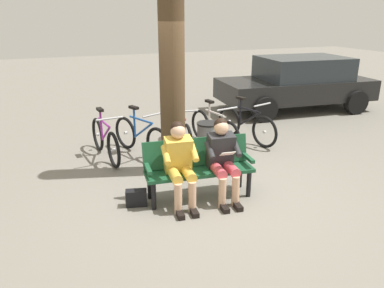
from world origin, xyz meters
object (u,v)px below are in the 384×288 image
Objects in this scene: handbag at (136,198)px; tree_trunk at (172,52)px; bicycle_orange at (214,129)px; litter_bin at (208,143)px; person_companion at (180,160)px; parked_car at (297,82)px; bicycle_blue at (246,125)px; bicycle_silver at (105,140)px; bench at (198,164)px; bicycle_green at (181,131)px; person_reading at (223,156)px; bicycle_red at (141,137)px.

handbag is 0.07× the size of tree_trunk.
bicycle_orange is (-1.18, -0.87, -1.67)m from tree_trunk.
tree_trunk is at bearing 9.18° from litter_bin.
parked_car is at bearing -135.03° from person_companion.
tree_trunk is (-0.92, -1.02, 1.91)m from handbag.
bicycle_blue is 0.97× the size of bicycle_silver.
tree_trunk is at bearing -82.42° from bench.
bicycle_silver is (2.96, -0.10, 0.00)m from bicycle_blue.
bench is at bearing 91.67° from tree_trunk.
bicycle_blue is at bearing 92.60° from bicycle_green.
bench is at bearing 19.72° from bicycle_silver.
bicycle_blue is (-1.92, -1.95, -0.15)m from bench.
bicycle_blue is 3.33m from parked_car.
bicycle_green is at bearing 28.94° from parked_car.
parked_car is at bearing -145.30° from litter_bin.
tree_trunk reaches higher than litter_bin.
tree_trunk is 2.01m from bicycle_green.
handbag is at bearing 4.90° from bench.
bicycle_silver is (1.34, -2.25, -0.31)m from person_reading.
person_reading is at bearing 74.71° from litter_bin.
bench is 2.03m from bicycle_red.
parked_car is (-4.64, -2.84, -1.25)m from tree_trunk.
bicycle_orange is 3.99m from parked_car.
tree_trunk is 2.44× the size of bicycle_orange.
bicycle_red is at bearing -83.19° from person_companion.
parked_car is (-5.65, -1.83, 0.41)m from bicycle_silver.
litter_bin is (-1.62, -1.14, 0.26)m from handbag.
handbag is 2.84m from bicycle_orange.
parked_car reaches higher than bicycle_blue.
person_companion is at bearing 75.49° from tree_trunk.
bicycle_silver reaches higher than handbag.
bicycle_blue is 0.97× the size of bicycle_green.
bicycle_green is at bearing -116.48° from tree_trunk.
tree_trunk is 0.93× the size of parked_car.
bicycle_red is at bearing -106.41° from handbag.
person_reading is 5.93m from parked_car.
bicycle_blue and bicycle_red have the same top height.
tree_trunk is at bearing 37.81° from bicycle_silver.
bicycle_blue is (-2.25, -2.08, -0.30)m from person_companion.
person_reading reaches higher than bench.
handbag is (0.95, -0.02, -0.39)m from bench.
bicycle_red reaches higher than litter_bin.
person_reading is 1.00× the size of person_companion.
person_reading is 2.70m from bicycle_blue.
parked_car reaches higher than bicycle_red.
parked_car reaches higher than person_reading.
person_companion is at bearing -64.47° from bicycle_blue.
parked_car is (-3.93, -2.72, 0.39)m from litter_bin.
handbag is at bearing -28.93° from bicycle_green.
bicycle_orange reaches higher than handbag.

